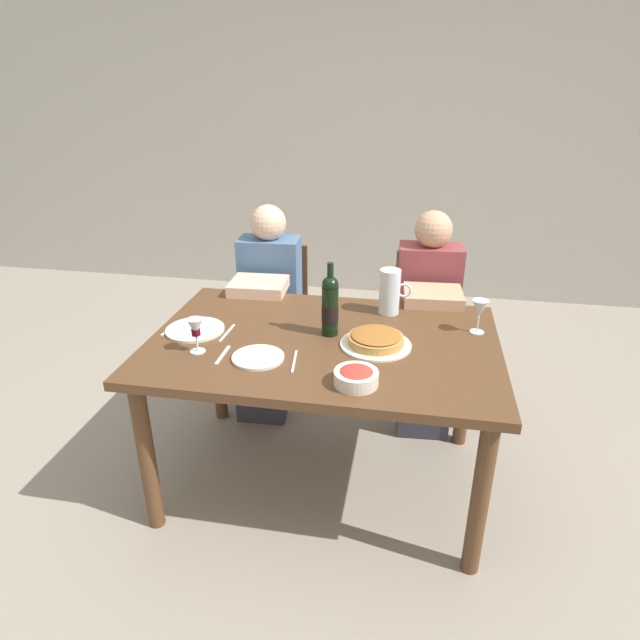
% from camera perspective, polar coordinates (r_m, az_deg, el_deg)
% --- Properties ---
extents(ground_plane, '(8.00, 8.00, 0.00)m').
position_cam_1_polar(ground_plane, '(2.77, 0.34, -16.31)').
color(ground_plane, gray).
extents(back_wall, '(8.00, 0.10, 2.80)m').
position_cam_1_polar(back_wall, '(4.72, 6.27, 19.38)').
color(back_wall, '#B2ADA3').
rests_on(back_wall, ground).
extents(dining_table, '(1.50, 1.00, 0.76)m').
position_cam_1_polar(dining_table, '(2.38, 0.37, -4.06)').
color(dining_table, brown).
rests_on(dining_table, ground).
extents(wine_bottle, '(0.07, 0.07, 0.33)m').
position_cam_1_polar(wine_bottle, '(2.34, 1.07, 1.54)').
color(wine_bottle, black).
rests_on(wine_bottle, dining_table).
extents(water_pitcher, '(0.15, 0.10, 0.22)m').
position_cam_1_polar(water_pitcher, '(2.59, 7.36, 2.73)').
color(water_pitcher, silver).
rests_on(water_pitcher, dining_table).
extents(baked_tart, '(0.30, 0.30, 0.06)m').
position_cam_1_polar(baked_tart, '(2.29, 5.92, -2.10)').
color(baked_tart, white).
rests_on(baked_tart, dining_table).
extents(salad_bowl, '(0.17, 0.17, 0.06)m').
position_cam_1_polar(salad_bowl, '(2.00, 3.83, -5.96)').
color(salad_bowl, silver).
rests_on(salad_bowl, dining_table).
extents(wine_glass_left_diner, '(0.07, 0.07, 0.15)m').
position_cam_1_polar(wine_glass_left_diner, '(2.46, 16.50, 1.08)').
color(wine_glass_left_diner, silver).
rests_on(wine_glass_left_diner, dining_table).
extents(wine_glass_right_diner, '(0.07, 0.07, 0.15)m').
position_cam_1_polar(wine_glass_right_diner, '(2.25, -13.00, -0.94)').
color(wine_glass_right_diner, silver).
rests_on(wine_glass_right_diner, dining_table).
extents(dinner_plate_left_setting, '(0.21, 0.21, 0.01)m').
position_cam_1_polar(dinner_plate_left_setting, '(2.20, -6.55, -3.94)').
color(dinner_plate_left_setting, silver).
rests_on(dinner_plate_left_setting, dining_table).
extents(dinner_plate_right_setting, '(0.26, 0.26, 0.01)m').
position_cam_1_polar(dinner_plate_right_setting, '(2.48, -13.04, -0.99)').
color(dinner_plate_right_setting, silver).
rests_on(dinner_plate_right_setting, dining_table).
extents(fork_left_setting, '(0.01, 0.16, 0.00)m').
position_cam_1_polar(fork_left_setting, '(2.25, -10.23, -3.66)').
color(fork_left_setting, silver).
rests_on(fork_left_setting, dining_table).
extents(knife_left_setting, '(0.03, 0.18, 0.00)m').
position_cam_1_polar(knife_left_setting, '(2.16, -2.73, -4.38)').
color(knife_left_setting, silver).
rests_on(knife_left_setting, dining_table).
extents(knife_right_setting, '(0.02, 0.18, 0.00)m').
position_cam_1_polar(knife_right_setting, '(2.43, -9.78, -1.35)').
color(knife_right_setting, silver).
rests_on(knife_right_setting, dining_table).
extents(spoon_right_setting, '(0.03, 0.16, 0.00)m').
position_cam_1_polar(spoon_right_setting, '(2.53, -15.50, -0.84)').
color(spoon_right_setting, silver).
rests_on(spoon_right_setting, dining_table).
extents(chair_left, '(0.42, 0.42, 0.87)m').
position_cam_1_polar(chair_left, '(3.34, -4.63, 1.29)').
color(chair_left, brown).
rests_on(chair_left, ground).
extents(diner_left, '(0.35, 0.51, 1.16)m').
position_cam_1_polar(diner_left, '(3.08, -5.63, 1.62)').
color(diner_left, '#4C6B93').
rests_on(diner_left, ground).
extents(chair_right, '(0.42, 0.42, 0.87)m').
position_cam_1_polar(chair_right, '(3.26, 10.93, 0.29)').
color(chair_right, brown).
rests_on(chair_right, ground).
extents(diner_right, '(0.35, 0.52, 1.16)m').
position_cam_1_polar(diner_right, '(3.00, 11.32, 0.55)').
color(diner_right, '#8E3D42').
rests_on(diner_right, ground).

